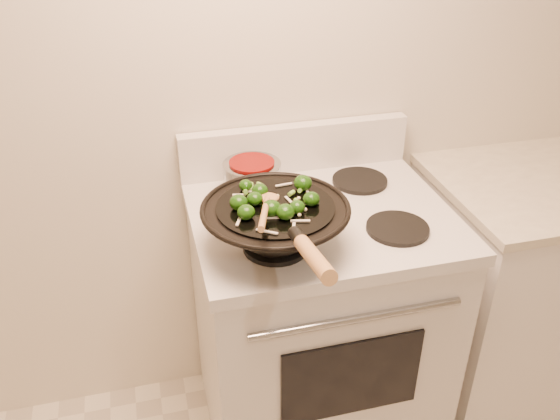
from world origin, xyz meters
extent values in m
plane|color=beige|center=(0.00, 1.50, 1.30)|extent=(3.50, 0.00, 3.50)
cube|color=silver|center=(-0.22, 1.17, 0.44)|extent=(0.76, 0.64, 0.88)
cube|color=silver|center=(-0.22, 1.17, 0.90)|extent=(0.78, 0.66, 0.04)
cube|color=silver|center=(-0.22, 1.47, 1.00)|extent=(0.78, 0.05, 0.16)
cylinder|color=#92959A|center=(-0.22, 0.84, 0.78)|extent=(0.60, 0.02, 0.02)
cube|color=black|center=(-0.22, 0.84, 0.55)|extent=(0.42, 0.01, 0.28)
cylinder|color=black|center=(-0.40, 1.02, 0.93)|extent=(0.18, 0.18, 0.01)
cylinder|color=black|center=(-0.04, 1.02, 0.93)|extent=(0.18, 0.18, 0.01)
cylinder|color=black|center=(-0.40, 1.32, 0.93)|extent=(0.18, 0.18, 0.01)
cylinder|color=black|center=(-0.04, 1.32, 0.93)|extent=(0.18, 0.18, 0.01)
cube|color=white|center=(0.66, 1.20, 0.44)|extent=(0.86, 0.60, 0.88)
torus|color=black|center=(-0.40, 1.02, 1.05)|extent=(0.40, 0.40, 0.01)
cylinder|color=black|center=(-0.40, 1.02, 1.05)|extent=(0.31, 0.31, 0.01)
cylinder|color=black|center=(-0.41, 0.80, 1.10)|extent=(0.03, 0.07, 0.04)
cylinder|color=#AD7744|center=(-0.41, 0.66, 1.13)|extent=(0.04, 0.21, 0.08)
ellipsoid|color=#133808|center=(-0.31, 1.00, 1.07)|extent=(0.04, 0.04, 0.04)
cylinder|color=#4F822E|center=(-0.30, 1.00, 1.06)|extent=(0.02, 0.01, 0.01)
ellipsoid|color=#133808|center=(-0.40, 0.95, 1.07)|extent=(0.05, 0.05, 0.04)
ellipsoid|color=#133808|center=(-0.36, 0.97, 1.07)|extent=(0.04, 0.04, 0.03)
ellipsoid|color=#133808|center=(-0.43, 1.08, 1.07)|extent=(0.04, 0.04, 0.04)
cylinder|color=#4F822E|center=(-0.42, 1.08, 1.06)|extent=(0.02, 0.01, 0.02)
ellipsoid|color=#133808|center=(-0.46, 1.12, 1.07)|extent=(0.04, 0.04, 0.03)
ellipsoid|color=#133808|center=(-0.31, 1.09, 1.07)|extent=(0.05, 0.05, 0.04)
ellipsoid|color=#133808|center=(-0.46, 1.04, 1.07)|extent=(0.04, 0.04, 0.04)
cylinder|color=#4F822E|center=(-0.44, 1.04, 1.06)|extent=(0.02, 0.02, 0.01)
ellipsoid|color=#133808|center=(-0.49, 0.98, 1.07)|extent=(0.05, 0.05, 0.04)
ellipsoid|color=#133808|center=(-0.43, 0.98, 1.07)|extent=(0.05, 0.05, 0.04)
ellipsoid|color=#133808|center=(-0.50, 1.03, 1.07)|extent=(0.05, 0.05, 0.04)
cylinder|color=#4F822E|center=(-0.49, 1.03, 1.06)|extent=(0.02, 0.02, 0.02)
cube|color=silver|center=(-0.42, 0.96, 1.06)|extent=(0.04, 0.02, 0.00)
cube|color=silver|center=(-0.36, 0.93, 1.06)|extent=(0.05, 0.02, 0.00)
cube|color=silver|center=(-0.30, 1.06, 1.06)|extent=(0.01, 0.05, 0.00)
cube|color=silver|center=(-0.46, 0.90, 1.06)|extent=(0.05, 0.04, 0.00)
cube|color=silver|center=(-0.36, 1.04, 1.06)|extent=(0.02, 0.04, 0.00)
cube|color=silver|center=(-0.51, 0.97, 1.06)|extent=(0.02, 0.04, 0.00)
cube|color=silver|center=(-0.45, 1.11, 1.06)|extent=(0.04, 0.03, 0.00)
cube|color=silver|center=(-0.39, 0.91, 1.06)|extent=(0.02, 0.04, 0.00)
cube|color=silver|center=(-0.35, 1.12, 1.06)|extent=(0.05, 0.01, 0.00)
cube|color=silver|center=(-0.49, 1.10, 1.06)|extent=(0.04, 0.01, 0.00)
cylinder|color=#69A635|center=(-0.32, 1.07, 1.06)|extent=(0.03, 0.03, 0.02)
cylinder|color=#69A635|center=(-0.35, 1.06, 1.06)|extent=(0.03, 0.03, 0.02)
cylinder|color=#69A635|center=(-0.42, 1.13, 1.06)|extent=(0.02, 0.02, 0.01)
cylinder|color=#69A635|center=(-0.35, 1.01, 1.06)|extent=(0.03, 0.03, 0.01)
cylinder|color=#69A635|center=(-0.47, 1.10, 1.06)|extent=(0.03, 0.03, 0.01)
cylinder|color=#69A635|center=(-0.45, 1.12, 1.06)|extent=(0.02, 0.03, 0.01)
sphere|color=beige|center=(-0.36, 0.96, 1.06)|extent=(0.01, 0.01, 0.01)
sphere|color=beige|center=(-0.34, 0.98, 1.06)|extent=(0.01, 0.01, 0.01)
sphere|color=beige|center=(-0.39, 1.06, 1.06)|extent=(0.01, 0.01, 0.01)
sphere|color=beige|center=(-0.34, 1.04, 1.06)|extent=(0.01, 0.01, 0.01)
ellipsoid|color=#AD7744|center=(-0.42, 1.05, 1.06)|extent=(0.07, 0.06, 0.02)
cylinder|color=#AD7744|center=(-0.46, 0.93, 1.10)|extent=(0.09, 0.25, 0.08)
cylinder|color=#92959A|center=(-0.40, 1.32, 0.98)|extent=(0.18, 0.18, 0.10)
cylinder|color=#610704|center=(-0.40, 1.32, 1.04)|extent=(0.14, 0.14, 0.01)
cylinder|color=black|center=(-0.45, 1.18, 1.03)|extent=(0.05, 0.11, 0.02)
camera|label=1|loc=(-0.73, -0.28, 1.84)|focal=38.00mm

